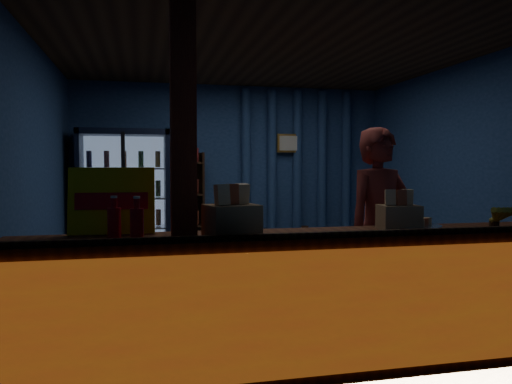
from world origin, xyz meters
TOP-DOWN VIEW (x-y plane):
  - ground at (0.00, 0.00)m, footprint 4.60×4.60m
  - room_walls at (0.00, 0.00)m, footprint 4.60×4.60m
  - counter at (0.00, -1.91)m, footprint 4.40×0.57m
  - support_post at (-1.05, -1.90)m, footprint 0.16×0.16m
  - beverage_cooler at (-1.55, 1.92)m, footprint 1.20×0.62m
  - bottle_shelf at (-0.70, 2.06)m, footprint 0.50×0.28m
  - curtain_folds at (1.00, 2.14)m, footprint 1.74×0.14m
  - framed_picture at (0.85, 2.10)m, footprint 0.36×0.04m
  - shopkeeper at (0.63, -1.33)m, footprint 0.70×0.54m
  - green_chair at (0.99, 1.26)m, footprint 0.60×0.62m
  - side_table at (0.87, 1.37)m, footprint 0.62×0.52m
  - yellow_sign at (-1.51, -1.68)m, footprint 0.57×0.13m
  - soda_bottles at (-1.42, -1.93)m, footprint 0.22×0.16m
  - snack_box_left at (-0.75, -1.98)m, footprint 0.37×0.33m
  - snack_box_centre at (0.49, -1.89)m, footprint 0.30×0.26m
  - pastry_tray at (0.60, -1.84)m, footprint 0.47×0.47m

SIDE VIEW (x-z plane):
  - ground at x=0.00m, z-range 0.00..0.00m
  - side_table at x=0.87m, z-range -0.05..0.54m
  - green_chair at x=0.99m, z-range 0.00..0.54m
  - counter at x=0.00m, z-range -0.02..0.97m
  - bottle_shelf at x=-0.70m, z-range -0.01..1.59m
  - shopkeeper at x=0.63m, z-range 0.00..1.73m
  - beverage_cooler at x=-1.55m, z-range -0.02..1.88m
  - pastry_tray at x=0.60m, z-range 0.94..1.01m
  - snack_box_centre at x=0.49m, z-range 0.91..1.20m
  - soda_bottles at x=-1.42m, z-range 0.92..1.20m
  - snack_box_left at x=-0.75m, z-range 0.90..1.24m
  - yellow_sign at x=-1.51m, z-range 0.95..1.40m
  - support_post at x=-1.05m, z-range 0.00..2.60m
  - curtain_folds at x=1.00m, z-range 0.05..2.55m
  - room_walls at x=0.00m, z-range -0.73..3.87m
  - framed_picture at x=0.85m, z-range 1.61..1.89m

